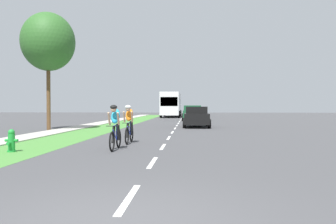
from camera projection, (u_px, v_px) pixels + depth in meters
The scene contains 11 objects.
ground_plane at pixel (176, 127), 24.11m from camera, with size 120.00×120.00×0.00m, color #424244.
grass_verge at pixel (110, 127), 24.43m from camera, with size 2.56×70.00×0.01m, color #478438.
sidewalk_concrete at pixel (83, 127), 24.57m from camera, with size 1.56×70.00×0.10m, color #B2ADA3.
lane_markings_center at pixel (178, 124), 28.10m from camera, with size 0.12×54.30×0.01m.
fire_hydrant_green at pixel (11, 141), 10.94m from camera, with size 0.44×0.38×0.76m.
cyclist_lead at pixel (115, 127), 11.54m from camera, with size 0.42×1.72×1.58m.
cyclist_trailing at pixel (129, 124), 13.56m from camera, with size 0.42×1.72×1.58m.
sedan_black at pixel (196, 117), 24.43m from camera, with size 1.98×4.30×1.52m.
pickup_dark_green at pixel (192, 113), 35.79m from camera, with size 2.22×5.10×1.64m.
bus_white at pixel (171, 104), 48.43m from camera, with size 2.78×11.60×3.48m.
street_tree_near at pixel (48, 42), 20.69m from camera, with size 3.33×3.33×7.45m.
Camera 1 is at (1.00, -4.08, 1.52)m, focal length 35.08 mm.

